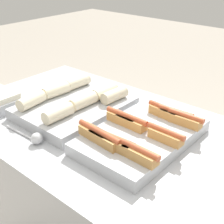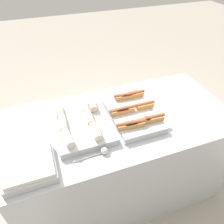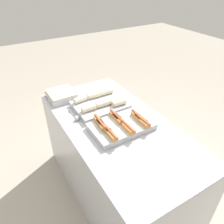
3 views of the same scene
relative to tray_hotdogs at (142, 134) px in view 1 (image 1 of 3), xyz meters
name	(u,v)px [view 1 (image 1 of 3)]	position (x,y,z in m)	size (l,w,h in m)	color
counter	(124,216)	(-0.08, 0.00, -0.48)	(1.65, 0.82, 0.88)	#B7BABF
tray_hotdogs	(142,134)	(0.00, 0.00, 0.00)	(0.35, 0.50, 0.10)	#B7BABF
tray_wraps	(75,105)	(-0.38, 0.01, 0.00)	(0.37, 0.47, 0.10)	#B7BABF
serving_spoon_near	(34,138)	(-0.32, -0.26, -0.02)	(0.22, 0.05, 0.05)	silver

